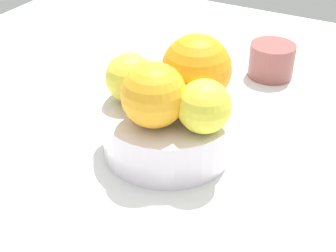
{
  "coord_description": "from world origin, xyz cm",
  "views": [
    {
      "loc": [
        24.0,
        -44.24,
        37.19
      ],
      "look_at": [
        0.0,
        0.0,
        3.58
      ],
      "focal_mm": 51.08,
      "sensor_mm": 36.0,
      "label": 1
    }
  ],
  "objects_px": {
    "fruit_bowl": "(168,131)",
    "orange_in_bowl_2": "(155,95)",
    "orange_in_bowl_3": "(204,106)",
    "orange_in_bowl_1": "(196,69)",
    "ceramic_cup": "(272,60)",
    "orange_in_bowl_0": "(130,78)"
  },
  "relations": [
    {
      "from": "fruit_bowl",
      "to": "orange_in_bowl_2",
      "type": "distance_m",
      "value": 0.08
    },
    {
      "from": "orange_in_bowl_1",
      "to": "orange_in_bowl_2",
      "type": "bearing_deg",
      "value": -104.35
    },
    {
      "from": "ceramic_cup",
      "to": "orange_in_bowl_0",
      "type": "bearing_deg",
      "value": -111.85
    },
    {
      "from": "orange_in_bowl_1",
      "to": "ceramic_cup",
      "type": "xyz_separation_m",
      "value": [
        0.03,
        0.22,
        -0.08
      ]
    },
    {
      "from": "orange_in_bowl_2",
      "to": "orange_in_bowl_3",
      "type": "distance_m",
      "value": 0.06
    },
    {
      "from": "orange_in_bowl_3",
      "to": "orange_in_bowl_2",
      "type": "bearing_deg",
      "value": -164.25
    },
    {
      "from": "orange_in_bowl_0",
      "to": "orange_in_bowl_1",
      "type": "relative_size",
      "value": 0.71
    },
    {
      "from": "fruit_bowl",
      "to": "orange_in_bowl_3",
      "type": "relative_size",
      "value": 2.65
    },
    {
      "from": "orange_in_bowl_1",
      "to": "orange_in_bowl_2",
      "type": "distance_m",
      "value": 0.07
    },
    {
      "from": "fruit_bowl",
      "to": "orange_in_bowl_1",
      "type": "bearing_deg",
      "value": 62.61
    },
    {
      "from": "fruit_bowl",
      "to": "orange_in_bowl_0",
      "type": "relative_size",
      "value": 2.67
    },
    {
      "from": "ceramic_cup",
      "to": "orange_in_bowl_2",
      "type": "bearing_deg",
      "value": -99.52
    },
    {
      "from": "orange_in_bowl_1",
      "to": "orange_in_bowl_3",
      "type": "xyz_separation_m",
      "value": [
        0.04,
        -0.06,
        -0.01
      ]
    },
    {
      "from": "orange_in_bowl_0",
      "to": "ceramic_cup",
      "type": "xyz_separation_m",
      "value": [
        0.1,
        0.26,
        -0.06
      ]
    },
    {
      "from": "fruit_bowl",
      "to": "orange_in_bowl_0",
      "type": "distance_m",
      "value": 0.08
    },
    {
      "from": "fruit_bowl",
      "to": "orange_in_bowl_2",
      "type": "relative_size",
      "value": 2.16
    },
    {
      "from": "orange_in_bowl_3",
      "to": "ceramic_cup",
      "type": "height_order",
      "value": "orange_in_bowl_3"
    },
    {
      "from": "orange_in_bowl_0",
      "to": "orange_in_bowl_1",
      "type": "bearing_deg",
      "value": 26.62
    },
    {
      "from": "orange_in_bowl_1",
      "to": "orange_in_bowl_3",
      "type": "distance_m",
      "value": 0.07
    },
    {
      "from": "fruit_bowl",
      "to": "ceramic_cup",
      "type": "height_order",
      "value": "fruit_bowl"
    },
    {
      "from": "orange_in_bowl_0",
      "to": "orange_in_bowl_3",
      "type": "bearing_deg",
      "value": -9.93
    },
    {
      "from": "orange_in_bowl_2",
      "to": "ceramic_cup",
      "type": "height_order",
      "value": "orange_in_bowl_2"
    }
  ]
}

